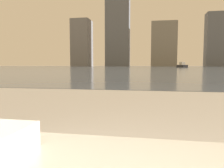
# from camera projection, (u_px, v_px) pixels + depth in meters

# --- Properties ---
(harbor_water) EXTENTS (180.00, 110.00, 0.01)m
(harbor_water) POSITION_uv_depth(u_px,v_px,m) (150.00, 68.00, 60.71)
(harbor_water) COLOR slate
(harbor_water) RESTS_ON ground_plane
(harbor_boat_3) EXTENTS (2.80, 4.58, 1.62)m
(harbor_boat_3) POSITION_uv_depth(u_px,v_px,m) (182.00, 66.00, 64.14)
(harbor_boat_3) COLOR #2D2D33
(harbor_boat_3) RESTS_ON harbor_water
(skyline_tower_0) EXTENTS (9.83, 11.03, 25.45)m
(skyline_tower_0) POSITION_uv_depth(u_px,v_px,m) (82.00, 43.00, 121.15)
(skyline_tower_0) COLOR slate
(skyline_tower_0) RESTS_ON ground_plane
(skyline_tower_1) EXTENTS (12.71, 7.06, 37.67)m
(skyline_tower_1) POSITION_uv_depth(u_px,v_px,m) (118.00, 31.00, 117.06)
(skyline_tower_1) COLOR slate
(skyline_tower_1) RESTS_ON ground_plane
(skyline_tower_2) EXTENTS (12.94, 8.89, 22.78)m
(skyline_tower_2) POSITION_uv_depth(u_px,v_px,m) (164.00, 44.00, 113.45)
(skyline_tower_2) COLOR gray
(skyline_tower_2) RESTS_ON ground_plane
(skyline_tower_3) EXTENTS (12.77, 7.22, 26.54)m
(skyline_tower_3) POSITION_uv_depth(u_px,v_px,m) (219.00, 40.00, 108.55)
(skyline_tower_3) COLOR slate
(skyline_tower_3) RESTS_ON ground_plane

